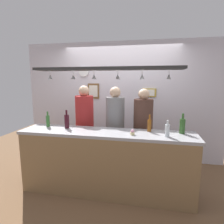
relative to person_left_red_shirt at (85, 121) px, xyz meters
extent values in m
plane|color=brown|center=(0.56, -0.26, -1.01)|extent=(8.00, 8.00, 0.00)
cube|color=silver|center=(0.56, 0.84, 0.29)|extent=(4.40, 0.06, 2.60)
cube|color=#99999E|center=(0.56, -0.61, -0.04)|extent=(2.70, 0.55, 0.04)
cube|color=olive|center=(0.56, -0.86, -0.53)|extent=(2.65, 0.04, 0.95)
cube|color=black|center=(0.56, -0.56, 0.93)|extent=(2.20, 0.36, 0.04)
cylinder|color=silver|center=(-0.33, -0.59, 0.91)|extent=(0.06, 0.06, 0.00)
cylinder|color=silver|center=(-0.33, -0.59, 0.88)|extent=(0.01, 0.01, 0.06)
cone|color=silver|center=(-0.33, -0.59, 0.82)|extent=(0.07, 0.07, 0.08)
cylinder|color=silver|center=(0.03, -0.54, 0.91)|extent=(0.06, 0.06, 0.00)
cylinder|color=silver|center=(0.03, -0.54, 0.88)|extent=(0.01, 0.01, 0.06)
cone|color=silver|center=(0.03, -0.54, 0.82)|extent=(0.07, 0.07, 0.08)
cylinder|color=silver|center=(0.37, -0.58, 0.91)|extent=(0.06, 0.06, 0.00)
cylinder|color=silver|center=(0.37, -0.58, 0.88)|extent=(0.01, 0.01, 0.06)
cone|color=silver|center=(0.37, -0.58, 0.82)|extent=(0.07, 0.07, 0.08)
cylinder|color=silver|center=(0.72, -0.51, 0.91)|extent=(0.06, 0.06, 0.00)
cylinder|color=silver|center=(0.72, -0.51, 0.88)|extent=(0.01, 0.01, 0.06)
cone|color=silver|center=(0.72, -0.51, 0.82)|extent=(0.07, 0.07, 0.08)
cylinder|color=silver|center=(1.09, -0.61, 0.91)|extent=(0.06, 0.06, 0.00)
cylinder|color=silver|center=(1.09, -0.61, 0.88)|extent=(0.01, 0.01, 0.06)
cone|color=silver|center=(1.09, -0.61, 0.82)|extent=(0.07, 0.07, 0.08)
cylinder|color=silver|center=(1.46, -0.50, 0.91)|extent=(0.06, 0.06, 0.00)
cylinder|color=silver|center=(1.46, -0.50, 0.88)|extent=(0.01, 0.01, 0.06)
cone|color=silver|center=(1.46, -0.50, 0.82)|extent=(0.07, 0.07, 0.08)
cube|color=#2D334C|center=(0.00, 0.00, -0.61)|extent=(0.17, 0.18, 0.80)
cylinder|color=red|center=(0.00, 0.00, 0.13)|extent=(0.34, 0.34, 0.69)
sphere|color=beige|center=(0.00, 0.00, 0.57)|extent=(0.20, 0.20, 0.20)
cube|color=#2D334C|center=(0.59, 0.00, -0.62)|extent=(0.17, 0.18, 0.79)
cylinder|color=gray|center=(0.59, 0.00, 0.12)|extent=(0.34, 0.34, 0.69)
sphere|color=beige|center=(0.59, 0.00, 0.55)|extent=(0.20, 0.20, 0.20)
cube|color=#2D334C|center=(1.09, 0.00, -0.62)|extent=(0.17, 0.18, 0.77)
cylinder|color=brown|center=(1.09, 0.00, 0.10)|extent=(0.34, 0.34, 0.67)
sphere|color=beige|center=(1.09, 0.00, 0.52)|extent=(0.19, 0.19, 0.19)
cylinder|color=#2D5623|center=(1.69, -0.48, 0.10)|extent=(0.08, 0.08, 0.22)
cylinder|color=#2D5623|center=(1.69, -0.48, 0.25)|extent=(0.03, 0.03, 0.08)
cylinder|color=#380F19|center=(-0.12, -0.52, 0.10)|extent=(0.08, 0.08, 0.22)
cylinder|color=#380F19|center=(-0.12, -0.52, 0.25)|extent=(0.03, 0.03, 0.08)
cylinder|color=silver|center=(1.46, -0.69, 0.07)|extent=(0.06, 0.06, 0.17)
cylinder|color=silver|center=(1.46, -0.69, 0.19)|extent=(0.03, 0.03, 0.06)
cylinder|color=#336B2D|center=(-0.47, -0.50, 0.08)|extent=(0.06, 0.06, 0.19)
cylinder|color=#336B2D|center=(-0.47, -0.50, 0.21)|extent=(0.03, 0.03, 0.07)
cylinder|color=brown|center=(1.21, -0.46, 0.08)|extent=(0.06, 0.06, 0.18)
cylinder|color=brown|center=(1.21, -0.46, 0.21)|extent=(0.03, 0.03, 0.08)
cylinder|color=beige|center=(0.97, -0.70, 0.01)|extent=(0.06, 0.06, 0.04)
sphere|color=pink|center=(0.97, -0.70, 0.04)|extent=(0.05, 0.05, 0.05)
cube|color=brown|center=(-0.06, 0.80, 0.52)|extent=(0.26, 0.02, 0.34)
cube|color=white|center=(-0.06, 0.79, 0.52)|extent=(0.20, 0.01, 0.26)
cube|color=#B29338|center=(1.17, 0.80, 0.50)|extent=(0.30, 0.02, 0.18)
cube|color=white|center=(1.17, 0.79, 0.50)|extent=(0.23, 0.01, 0.14)
cylinder|color=white|center=(-0.28, 0.79, 0.95)|extent=(0.22, 0.03, 0.22)
camera|label=1|loc=(1.22, -3.36, 0.77)|focal=30.56mm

